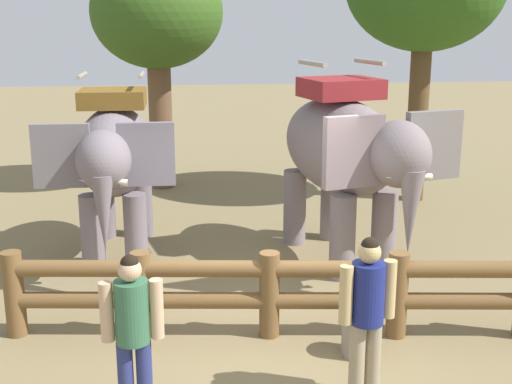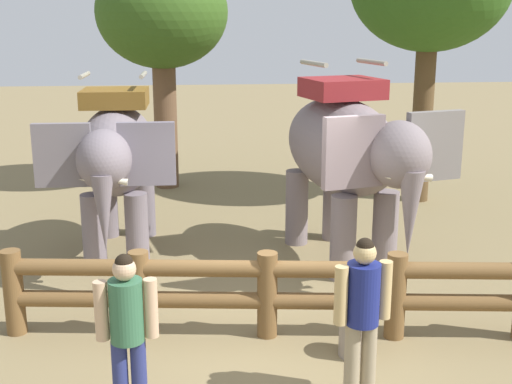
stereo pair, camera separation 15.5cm
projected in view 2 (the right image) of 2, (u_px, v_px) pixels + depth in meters
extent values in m
plane|color=olive|center=(267.00, 335.00, 8.20)|extent=(60.00, 60.00, 0.00)
cylinder|color=brown|center=(14.00, 292.00, 8.13)|extent=(0.24, 0.24, 1.05)
cylinder|color=brown|center=(140.00, 294.00, 8.09)|extent=(0.24, 0.24, 1.05)
cylinder|color=brown|center=(267.00, 295.00, 8.06)|extent=(0.24, 0.24, 1.05)
cylinder|color=brown|center=(396.00, 296.00, 8.02)|extent=(0.24, 0.24, 1.05)
cylinder|color=brown|center=(267.00, 301.00, 8.07)|extent=(6.04, 0.89, 0.20)
cylinder|color=brown|center=(267.00, 269.00, 7.97)|extent=(6.04, 0.89, 0.20)
cylinder|color=slate|center=(137.00, 231.00, 10.25)|extent=(0.35, 0.35, 1.16)
cylinder|color=slate|center=(94.00, 232.00, 10.19)|extent=(0.35, 0.35, 1.16)
cylinder|color=slate|center=(145.00, 203.00, 11.76)|extent=(0.35, 0.35, 1.16)
cylinder|color=slate|center=(107.00, 204.00, 11.71)|extent=(0.35, 0.35, 1.16)
ellipsoid|color=slate|center=(118.00, 150.00, 10.70)|extent=(1.18, 2.63, 1.36)
ellipsoid|color=slate|center=(104.00, 160.00, 9.17)|extent=(0.75, 0.88, 0.83)
cube|color=slate|center=(147.00, 154.00, 9.30)|extent=(0.78, 0.12, 0.87)
cube|color=slate|center=(63.00, 155.00, 9.21)|extent=(0.78, 0.12, 0.87)
cone|color=slate|center=(104.00, 213.00, 9.04)|extent=(0.31, 0.31, 1.07)
cone|color=beige|center=(115.00, 181.00, 9.03)|extent=(0.35, 0.10, 0.15)
cone|color=beige|center=(91.00, 181.00, 9.00)|extent=(0.35, 0.10, 0.15)
cube|color=brown|center=(115.00, 98.00, 10.49)|extent=(0.99, 0.88, 0.27)
cylinder|color=#A59E8C|center=(143.00, 75.00, 10.44)|extent=(0.07, 0.79, 0.07)
cylinder|color=#A59E8C|center=(84.00, 75.00, 10.37)|extent=(0.07, 0.79, 0.07)
cylinder|color=slate|center=(385.00, 232.00, 10.03)|extent=(0.37, 0.37, 1.25)
cylinder|color=slate|center=(343.00, 238.00, 9.80)|extent=(0.37, 0.37, 1.25)
cylinder|color=slate|center=(334.00, 203.00, 11.56)|extent=(0.37, 0.37, 1.25)
cylinder|color=slate|center=(297.00, 207.00, 11.33)|extent=(0.37, 0.37, 1.25)
ellipsoid|color=slate|center=(340.00, 146.00, 10.38)|extent=(1.92, 3.03, 1.46)
ellipsoid|color=slate|center=(399.00, 155.00, 8.83)|extent=(1.01, 1.11, 0.89)
cube|color=slate|center=(434.00, 146.00, 9.12)|extent=(0.84, 0.33, 0.94)
cube|color=slate|center=(353.00, 152.00, 8.72)|extent=(0.84, 0.33, 0.94)
cone|color=slate|center=(410.00, 214.00, 8.71)|extent=(0.33, 0.33, 1.14)
cone|color=beige|center=(419.00, 177.00, 8.73)|extent=(0.39, 0.20, 0.16)
cone|color=beige|center=(397.00, 179.00, 8.63)|extent=(0.39, 0.20, 0.16)
cube|color=maroon|center=(342.00, 88.00, 10.16)|extent=(1.26, 1.18, 0.29)
cylinder|color=#A59E8C|center=(372.00, 62.00, 10.22)|extent=(0.28, 0.83, 0.07)
cylinder|color=#A59E8C|center=(314.00, 63.00, 9.91)|extent=(0.28, 0.83, 0.07)
cylinder|color=gray|center=(368.00, 359.00, 6.79)|extent=(0.15, 0.15, 0.81)
cylinder|color=gray|center=(352.00, 362.00, 6.74)|extent=(0.15, 0.15, 0.81)
cylinder|color=navy|center=(363.00, 294.00, 6.59)|extent=(0.39, 0.39, 0.62)
cylinder|color=tan|center=(385.00, 290.00, 6.65)|extent=(0.13, 0.13, 0.59)
cylinder|color=tan|center=(341.00, 295.00, 6.51)|extent=(0.13, 0.13, 0.59)
sphere|color=tan|center=(365.00, 253.00, 6.48)|extent=(0.22, 0.22, 0.22)
sphere|color=black|center=(365.00, 247.00, 6.46)|extent=(0.17, 0.17, 0.17)
cylinder|color=navy|center=(139.00, 378.00, 6.47)|extent=(0.15, 0.15, 0.79)
cylinder|color=navy|center=(121.00, 379.00, 6.45)|extent=(0.15, 0.15, 0.79)
cylinder|color=#346747|center=(126.00, 311.00, 6.29)|extent=(0.33, 0.33, 0.60)
cylinder|color=tan|center=(151.00, 308.00, 6.31)|extent=(0.13, 0.13, 0.57)
cylinder|color=tan|center=(101.00, 311.00, 6.25)|extent=(0.13, 0.13, 0.57)
sphere|color=tan|center=(124.00, 269.00, 6.18)|extent=(0.22, 0.22, 0.22)
sphere|color=black|center=(124.00, 263.00, 6.17)|extent=(0.17, 0.17, 0.17)
cylinder|color=brown|center=(422.00, 116.00, 13.72)|extent=(0.41, 0.41, 3.48)
cylinder|color=brown|center=(166.00, 119.00, 14.88)|extent=(0.50, 0.50, 3.02)
ellipsoid|color=#33561A|center=(162.00, 12.00, 14.30)|extent=(2.78, 2.78, 2.36)
cylinder|color=gray|center=(356.00, 337.00, 7.66)|extent=(0.40, 0.40, 0.44)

